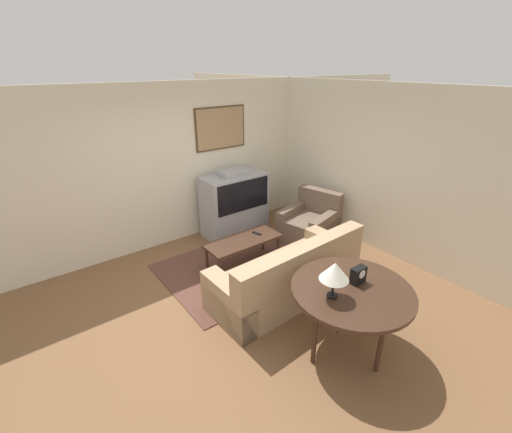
{
  "coord_description": "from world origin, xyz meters",
  "views": [
    {
      "loc": [
        -2.22,
        -3.18,
        2.95
      ],
      "look_at": [
        0.74,
        0.7,
        0.75
      ],
      "focal_mm": 24.0,
      "sensor_mm": 36.0,
      "label": 1
    }
  ],
  "objects_px": {
    "coffee_table": "(243,242)",
    "tv": "(235,204)",
    "table_lamp": "(335,272)",
    "console_table": "(352,294)",
    "mantel_clock": "(358,275)",
    "armchair": "(310,224)",
    "couch": "(288,276)"
  },
  "relations": [
    {
      "from": "console_table",
      "to": "table_lamp",
      "type": "relative_size",
      "value": 3.24
    },
    {
      "from": "coffee_table",
      "to": "table_lamp",
      "type": "xyz_separation_m",
      "value": [
        -0.36,
        -2.05,
        0.69
      ]
    },
    {
      "from": "armchair",
      "to": "console_table",
      "type": "relative_size",
      "value": 0.85
    },
    {
      "from": "tv",
      "to": "console_table",
      "type": "relative_size",
      "value": 0.96
    },
    {
      "from": "tv",
      "to": "couch",
      "type": "relative_size",
      "value": 0.57
    },
    {
      "from": "tv",
      "to": "table_lamp",
      "type": "xyz_separation_m",
      "value": [
        -0.91,
        -3.11,
        0.52
      ]
    },
    {
      "from": "couch",
      "to": "mantel_clock",
      "type": "bearing_deg",
      "value": 89.18
    },
    {
      "from": "coffee_table",
      "to": "console_table",
      "type": "xyz_separation_m",
      "value": [
        -0.08,
        -2.1,
        0.33
      ]
    },
    {
      "from": "couch",
      "to": "armchair",
      "type": "distance_m",
      "value": 1.8
    },
    {
      "from": "tv",
      "to": "coffee_table",
      "type": "bearing_deg",
      "value": -117.65
    },
    {
      "from": "tv",
      "to": "armchair",
      "type": "xyz_separation_m",
      "value": [
        0.94,
        -1.02,
        -0.3
      ]
    },
    {
      "from": "armchair",
      "to": "console_table",
      "type": "height_order",
      "value": "armchair"
    },
    {
      "from": "mantel_clock",
      "to": "console_table",
      "type": "bearing_deg",
      "value": -162.05
    },
    {
      "from": "tv",
      "to": "table_lamp",
      "type": "height_order",
      "value": "tv"
    },
    {
      "from": "tv",
      "to": "armchair",
      "type": "distance_m",
      "value": 1.42
    },
    {
      "from": "couch",
      "to": "console_table",
      "type": "distance_m",
      "value": 1.18
    },
    {
      "from": "table_lamp",
      "to": "coffee_table",
      "type": "bearing_deg",
      "value": 80.14
    },
    {
      "from": "tv",
      "to": "coffee_table",
      "type": "height_order",
      "value": "tv"
    },
    {
      "from": "coffee_table",
      "to": "mantel_clock",
      "type": "relative_size",
      "value": 6.48
    },
    {
      "from": "tv",
      "to": "mantel_clock",
      "type": "xyz_separation_m",
      "value": [
        -0.51,
        -3.11,
        0.32
      ]
    },
    {
      "from": "console_table",
      "to": "couch",
      "type": "bearing_deg",
      "value": 84.15
    },
    {
      "from": "table_lamp",
      "to": "mantel_clock",
      "type": "height_order",
      "value": "table_lamp"
    },
    {
      "from": "couch",
      "to": "tv",
      "type": "bearing_deg",
      "value": -106.14
    },
    {
      "from": "couch",
      "to": "table_lamp",
      "type": "height_order",
      "value": "table_lamp"
    },
    {
      "from": "console_table",
      "to": "mantel_clock",
      "type": "xyz_separation_m",
      "value": [
        0.13,
        0.04,
        0.16
      ]
    },
    {
      "from": "mantel_clock",
      "to": "armchair",
      "type": "bearing_deg",
      "value": 55.25
    },
    {
      "from": "armchair",
      "to": "table_lamp",
      "type": "height_order",
      "value": "table_lamp"
    },
    {
      "from": "coffee_table",
      "to": "tv",
      "type": "bearing_deg",
      "value": 62.35
    },
    {
      "from": "couch",
      "to": "armchair",
      "type": "xyz_separation_m",
      "value": [
        1.47,
        1.04,
        -0.03
      ]
    },
    {
      "from": "tv",
      "to": "table_lamp",
      "type": "bearing_deg",
      "value": -106.32
    },
    {
      "from": "tv",
      "to": "coffee_table",
      "type": "xyz_separation_m",
      "value": [
        -0.55,
        -1.06,
        -0.17
      ]
    },
    {
      "from": "coffee_table",
      "to": "armchair",
      "type": "bearing_deg",
      "value": 1.51
    }
  ]
}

